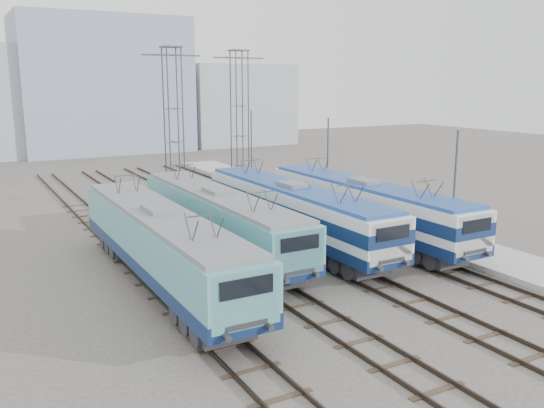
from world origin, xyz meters
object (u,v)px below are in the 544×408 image
Objects in this scene: locomotive_center_left at (220,217)px; catenary_tower_west at (174,120)px; locomotive_far_left at (162,242)px; mast_front at (454,195)px; catenary_tower_east at (240,116)px; locomotive_center_right at (294,209)px; mast_mid at (327,167)px; mast_rear at (251,150)px; locomotive_far_right at (366,204)px.

catenary_tower_west reaches higher than locomotive_center_left.
locomotive_far_left is 15.70m from mast_front.
catenary_tower_west is 6.80m from catenary_tower_east.
mast_mid reaches higher than locomotive_center_right.
mast_rear is at bearing 53.77° from locomotive_far_left.
mast_front is at bearing -84.55° from catenary_tower_east.
catenary_tower_west reaches higher than locomotive_center_right.
catenary_tower_east is at bearing 90.85° from locomotive_far_right.
locomotive_center_right is at bearing -109.53° from mast_rear.
locomotive_far_right is at bearing -11.41° from locomotive_center_right.
locomotive_far_left is 9.50m from locomotive_center_right.
catenary_tower_east is at bearing 60.34° from locomotive_center_left.
locomotive_far_left is at bearing -111.71° from catenary_tower_west.
mast_rear reaches higher than locomotive_far_right.
catenary_tower_west is (-6.75, 14.81, 4.43)m from locomotive_far_right.
catenary_tower_west reaches higher than mast_mid.
mast_mid is (10.85, 5.37, 1.34)m from locomotive_center_left.
mast_mid reaches higher than locomotive_far_right.
locomotive_center_right is (4.50, -0.53, 0.08)m from locomotive_center_left.
catenary_tower_west is at bearing -155.06° from mast_rear.
catenary_tower_west and catenary_tower_east have the same top height.
locomotive_center_left is 2.47× the size of mast_rear.
locomotive_center_left is at bearing -99.55° from catenary_tower_west.
catenary_tower_east is at bearing -136.40° from mast_rear.
locomotive_far_right is 1.44× the size of catenary_tower_east.
catenary_tower_west is at bearing 114.50° from locomotive_far_right.
locomotive_center_left is 18.24m from catenary_tower_east.
locomotive_far_left is at bearing -126.23° from mast_rear.
mast_rear is (6.35, 17.90, 1.26)m from locomotive_center_right.
mast_front is 1.00× the size of mast_mid.
catenary_tower_west is (2.25, 13.37, 4.48)m from locomotive_center_left.
locomotive_far_right is 2.47× the size of mast_rear.
catenary_tower_east is (13.25, 18.95, 4.41)m from locomotive_far_left.
catenary_tower_east is 1.71× the size of mast_front.
locomotive_center_left is 14.28m from catenary_tower_west.
locomotive_far_right is 16.87m from catenary_tower_west.
locomotive_center_right reaches higher than locomotive_far_right.
catenary_tower_west reaches higher than mast_front.
catenary_tower_east is at bearing 75.04° from locomotive_center_right.
mast_front reaches higher than locomotive_center_left.
catenary_tower_west is 12.16m from mast_mid.
mast_rear reaches higher than locomotive_center_left.
catenary_tower_west is 9.99m from mast_rear.
mast_front reaches higher than locomotive_far_left.
locomotive_far_left is 2.56× the size of mast_mid.
locomotive_center_right is 1.01× the size of locomotive_far_right.
locomotive_center_right is at bearing -104.96° from catenary_tower_east.
mast_mid is 1.00× the size of mast_rear.
mast_front is 12.00m from mast_mid.
locomotive_far_right is at bearing -95.62° from mast_rear.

